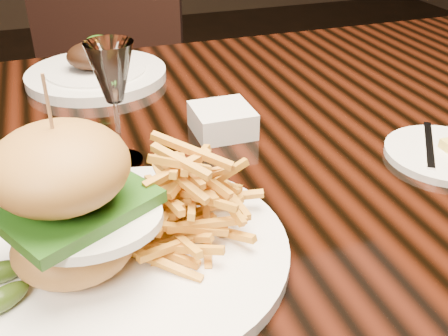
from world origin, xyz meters
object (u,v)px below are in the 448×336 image
object	(u,v)px
wine_glass	(112,77)
far_dish	(96,71)
burger_plate	(129,212)
chair_far	(102,75)
dining_table	(196,189)

from	to	relation	value
wine_glass	far_dish	xyz separation A→B (m)	(0.01, 0.31, -0.10)
burger_plate	wine_glass	distance (m)	0.21
chair_far	burger_plate	bearing A→B (deg)	-73.17
dining_table	chair_far	distance (m)	0.90
far_dish	wine_glass	bearing A→B (deg)	-91.04
dining_table	wine_glass	bearing A→B (deg)	-169.95
dining_table	wine_glass	distance (m)	0.22
burger_plate	chair_far	xyz separation A→B (m)	(0.09, 1.10, -0.27)
dining_table	chair_far	bearing A→B (deg)	92.60
wine_glass	chair_far	distance (m)	0.96
burger_plate	chair_far	bearing A→B (deg)	68.49
dining_table	wine_glass	size ratio (longest dim) A/B	9.89
dining_table	chair_far	xyz separation A→B (m)	(-0.04, 0.88, -0.13)
burger_plate	chair_far	size ratio (longest dim) A/B	0.33
far_dish	dining_table	bearing A→B (deg)	-71.05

